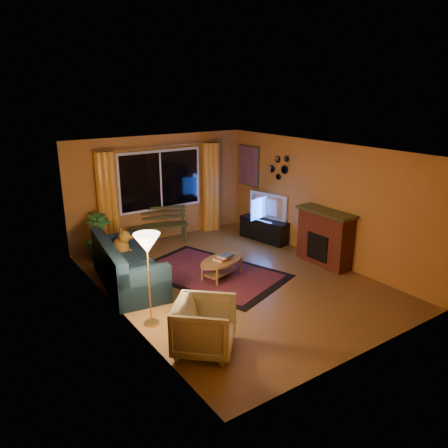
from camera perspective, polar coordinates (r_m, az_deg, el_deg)
floor at (r=8.47m, az=1.16°, el=-7.36°), size 4.50×6.00×0.02m
ceiling at (r=7.76m, az=1.27°, el=9.79°), size 4.50×6.00×0.02m
wall_back at (r=10.54m, az=-8.38°, el=4.68°), size 4.50×0.02×2.50m
wall_left at (r=7.01m, az=-13.99°, el=-2.17°), size 0.02×6.00×2.50m
wall_right at (r=9.47m, az=12.42°, el=3.02°), size 0.02×6.00×2.50m
window at (r=10.44m, az=-8.27°, el=5.69°), size 2.00×0.02×1.30m
curtain_rod at (r=10.27m, az=-8.35°, el=10.02°), size 3.20×0.03×0.03m
curtain_left at (r=9.95m, az=-15.00°, el=2.74°), size 0.36×0.36×2.24m
curtain_right at (r=11.10m, az=-1.78°, el=4.82°), size 0.36×0.36×2.24m
bench at (r=10.50m, az=-8.55°, el=-1.29°), size 1.43×0.81×0.41m
potted_plant at (r=9.71m, az=-16.05°, el=-1.54°), size 0.66×0.66×1.00m
sofa at (r=8.30m, az=-12.35°, el=-4.99°), size 1.20×2.24×0.87m
dog at (r=8.66m, az=-13.37°, el=-2.45°), size 0.34×0.46×0.48m
armchair at (r=6.19m, az=-2.54°, el=-12.92°), size 1.09×1.10×0.82m
floor_lamp at (r=6.77m, az=-9.76°, el=-7.26°), size 0.32×0.32×1.49m
rug at (r=8.74m, az=-1.78°, el=-6.42°), size 2.66×3.29×0.02m
coffee_table at (r=8.49m, az=-0.30°, el=-5.83°), size 1.29×1.29×0.38m
tv_console at (r=10.57m, az=5.36°, el=-0.71°), size 0.66×1.33×0.53m
television at (r=10.41m, az=5.45°, el=2.28°), size 0.40×1.07×0.61m
fireplace at (r=9.26m, az=13.03°, el=-1.88°), size 0.40×1.20×1.10m
mirror_cluster at (r=10.24m, az=7.12°, el=7.50°), size 0.06×0.60×0.56m
painting at (r=11.14m, az=3.20°, el=7.63°), size 0.04×0.76×0.96m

